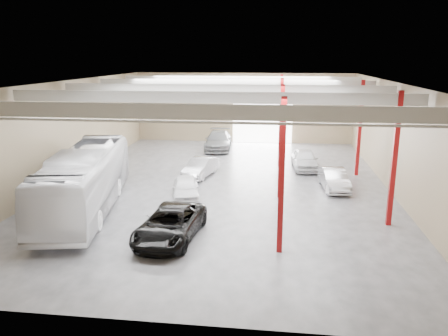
% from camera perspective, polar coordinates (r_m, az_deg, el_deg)
% --- Properties ---
extents(depot_shell, '(22.12, 32.12, 7.06)m').
position_cam_1_polar(depot_shell, '(29.36, 0.32, 7.27)').
color(depot_shell, '#45464A').
rests_on(depot_shell, ground).
extents(coach_bus, '(5.25, 12.98, 3.52)m').
position_cam_1_polar(coach_bus, '(26.14, -17.65, -1.50)').
color(coach_bus, white).
rests_on(coach_bus, ground).
extents(black_sedan, '(2.97, 5.64, 1.51)m').
position_cam_1_polar(black_sedan, '(21.37, -7.03, -7.29)').
color(black_sedan, black).
rests_on(black_sedan, ground).
extents(car_row_a, '(2.47, 4.25, 1.36)m').
position_cam_1_polar(car_row_a, '(27.23, -5.03, -2.60)').
color(car_row_a, white).
rests_on(car_row_a, ground).
extents(car_row_b, '(2.30, 4.34, 1.36)m').
position_cam_1_polar(car_row_b, '(32.14, -3.11, 0.08)').
color(car_row_b, silver).
rests_on(car_row_b, ground).
extents(car_row_c, '(2.72, 5.96, 1.69)m').
position_cam_1_polar(car_row_c, '(41.56, -0.74, 3.61)').
color(car_row_c, slate).
rests_on(car_row_c, ground).
extents(car_right_near, '(1.87, 4.32, 1.38)m').
position_cam_1_polar(car_right_near, '(29.91, 14.16, -1.41)').
color(car_right_near, '#BBBBC0').
rests_on(car_right_near, ground).
extents(car_right_far, '(2.16, 4.65, 1.54)m').
position_cam_1_polar(car_right_far, '(34.76, 10.50, 1.10)').
color(car_right_far, silver).
rests_on(car_right_far, ground).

